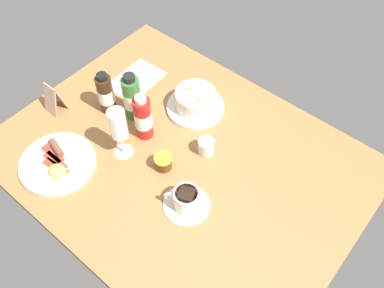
{
  "coord_description": "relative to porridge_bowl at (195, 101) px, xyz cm",
  "views": [
    {
      "loc": [
        -51.36,
        55.8,
        106.6
      ],
      "look_at": [
        -3.22,
        -1.74,
        8.26
      ],
      "focal_mm": 39.14,
      "sensor_mm": 36.0,
      "label": 1
    }
  ],
  "objects": [
    {
      "name": "ground_plane",
      "position": [
        -9.81,
        19.12,
        -5.2
      ],
      "size": [
        110.0,
        84.0,
        3.0
      ],
      "primitive_type": "cube",
      "color": "#9E6B3D"
    },
    {
      "name": "sauce_bottle_green",
      "position": [
        14.01,
        15.23,
        4.46
      ],
      "size": [
        5.96,
        5.96,
        17.87
      ],
      "color": "#337233",
      "rests_on": "ground_plane"
    },
    {
      "name": "sauce_bottle_red",
      "position": [
        5.4,
        18.96,
        4.27
      ],
      "size": [
        5.6,
        5.6,
        17.23
      ],
      "color": "#B21E19",
      "rests_on": "ground_plane"
    },
    {
      "name": "coffee_cup",
      "position": [
        -22.0,
        30.65,
        -0.69
      ],
      "size": [
        13.66,
        13.66,
        6.81
      ],
      "color": "silver",
      "rests_on": "ground_plane"
    },
    {
      "name": "wine_glass",
      "position": [
        5.5,
        28.8,
        9.05
      ],
      "size": [
        6.15,
        6.15,
        18.84
      ],
      "color": "white",
      "rests_on": "ground_plane"
    },
    {
      "name": "jam_jar",
      "position": [
        -7.9,
        24.9,
        -1.26
      ],
      "size": [
        5.43,
        5.43,
        4.81
      ],
      "color": "#4D2D14",
      "rests_on": "ground_plane"
    },
    {
      "name": "sauce_bottle_brown",
      "position": [
        22.46,
        19.1,
        3.6
      ],
      "size": [
        5.39,
        5.39,
        15.98
      ],
      "color": "#382314",
      "rests_on": "ground_plane"
    },
    {
      "name": "cutlery_setting",
      "position": [
        25.33,
        3.49,
        -3.45
      ],
      "size": [
        13.87,
        19.46,
        0.9
      ],
      "color": "silver",
      "rests_on": "ground_plane"
    },
    {
      "name": "porridge_bowl",
      "position": [
        0.0,
        0.0,
        0.0
      ],
      "size": [
        19.65,
        19.65,
        8.24
      ],
      "color": "silver",
      "rests_on": "ground_plane"
    },
    {
      "name": "breakfast_plate",
      "position": [
        17.55,
        45.32,
        -2.76
      ],
      "size": [
        23.47,
        23.47,
        3.7
      ],
      "color": "silver",
      "rests_on": "ground_plane"
    },
    {
      "name": "menu_card",
      "position": [
        36.04,
        30.54,
        1.74
      ],
      "size": [
        5.86,
        5.88,
        10.99
      ],
      "color": "tan",
      "rests_on": "ground_plane"
    },
    {
      "name": "creamer_jug",
      "position": [
        -14.21,
        12.08,
        -1.02
      ],
      "size": [
        5.13,
        6.17,
        5.77
      ],
      "color": "silver",
      "rests_on": "ground_plane"
    }
  ]
}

